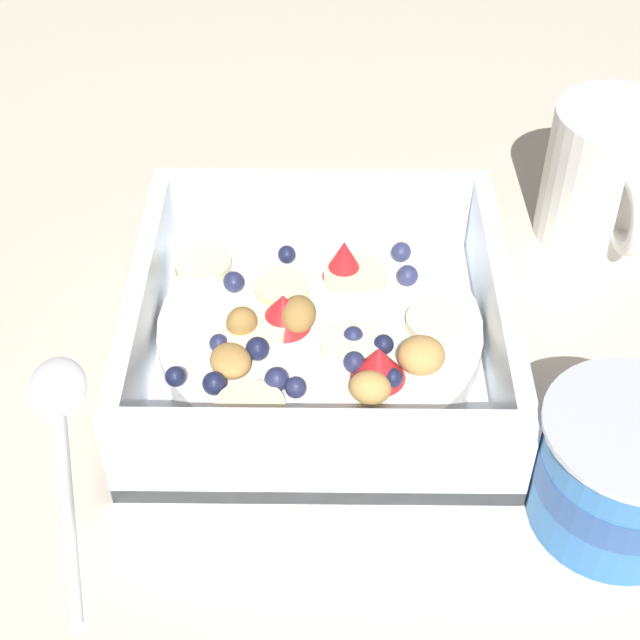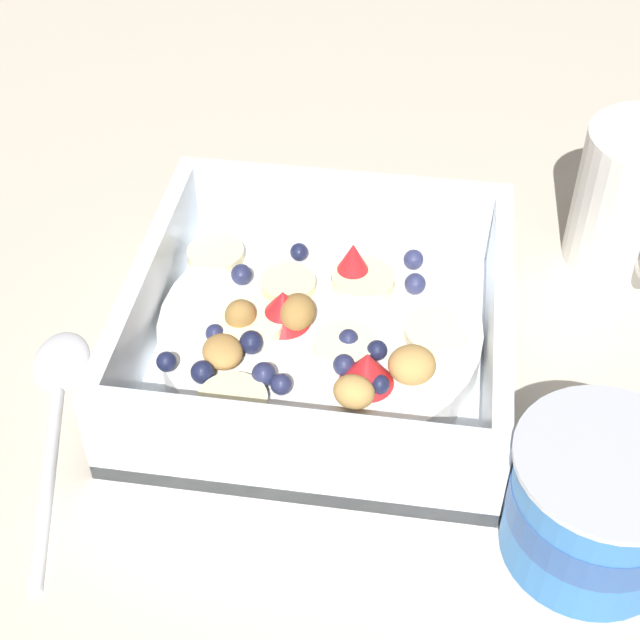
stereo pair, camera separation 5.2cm
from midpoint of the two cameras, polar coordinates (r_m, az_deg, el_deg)
The scene contains 4 objects.
ground_plane at distance 0.54m, azimuth 1.37°, elevation -3.18°, with size 2.40×2.40×0.00m, color beige.
fruit_bowl at distance 0.53m, azimuth 2.80°, elevation -0.94°, with size 0.20×0.20×0.06m.
spoon at distance 0.53m, azimuth -12.89°, elevation -4.30°, with size 0.06×0.17×0.01m.
yogurt_cup at distance 0.46m, azimuth 19.57°, elevation -10.52°, with size 0.09×0.09×0.07m.
Camera 2 is at (-0.07, 0.37, 0.39)m, focal length 53.24 mm.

